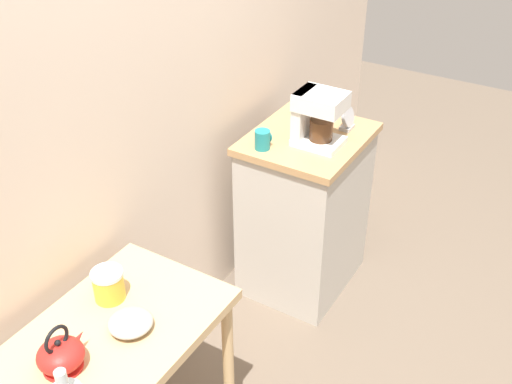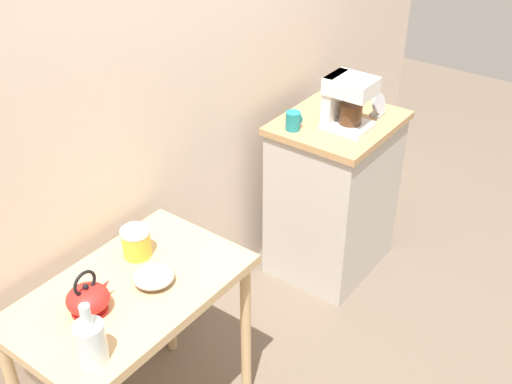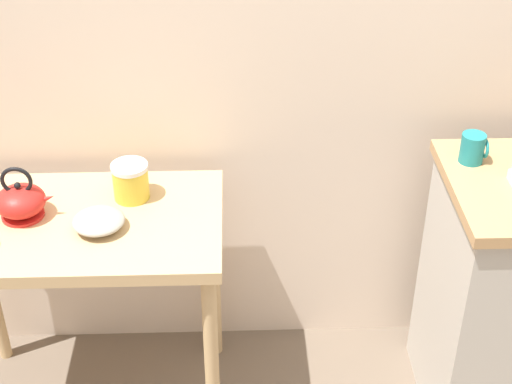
{
  "view_description": "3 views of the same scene",
  "coord_description": "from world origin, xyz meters",
  "px_view_note": "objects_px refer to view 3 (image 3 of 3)",
  "views": [
    {
      "loc": [
        -1.66,
        -1.17,
        2.3
      ],
      "look_at": [
        0.25,
        -0.03,
        0.84
      ],
      "focal_mm": 43.21,
      "sensor_mm": 36.0,
      "label": 1
    },
    {
      "loc": [
        -1.78,
        -1.38,
        2.28
      ],
      "look_at": [
        -0.04,
        -0.09,
        0.9
      ],
      "focal_mm": 44.01,
      "sensor_mm": 36.0,
      "label": 2
    },
    {
      "loc": [
        -0.21,
        -1.91,
        2.12
      ],
      "look_at": [
        -0.15,
        -0.11,
        0.93
      ],
      "focal_mm": 54.68,
      "sensor_mm": 36.0,
      "label": 3
    }
  ],
  "objects_px": {
    "bowl_stoneware": "(99,221)",
    "canister_enamel": "(131,181)",
    "mug_dark_teal": "(473,148)",
    "teakettle": "(21,201)"
  },
  "relations": [
    {
      "from": "mug_dark_teal",
      "to": "teakettle",
      "type": "bearing_deg",
      "value": -176.96
    },
    {
      "from": "bowl_stoneware",
      "to": "canister_enamel",
      "type": "bearing_deg",
      "value": 64.29
    },
    {
      "from": "teakettle",
      "to": "canister_enamel",
      "type": "relative_size",
      "value": 1.54
    },
    {
      "from": "mug_dark_teal",
      "to": "bowl_stoneware",
      "type": "bearing_deg",
      "value": -172.6
    },
    {
      "from": "teakettle",
      "to": "canister_enamel",
      "type": "bearing_deg",
      "value": 16.17
    },
    {
      "from": "teakettle",
      "to": "mug_dark_teal",
      "type": "bearing_deg",
      "value": 3.04
    },
    {
      "from": "bowl_stoneware",
      "to": "teakettle",
      "type": "xyz_separation_m",
      "value": [
        -0.24,
        0.07,
        0.03
      ]
    },
    {
      "from": "teakettle",
      "to": "canister_enamel",
      "type": "distance_m",
      "value": 0.33
    },
    {
      "from": "bowl_stoneware",
      "to": "canister_enamel",
      "type": "height_order",
      "value": "canister_enamel"
    },
    {
      "from": "mug_dark_teal",
      "to": "canister_enamel",
      "type": "bearing_deg",
      "value": 178.94
    }
  ]
}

